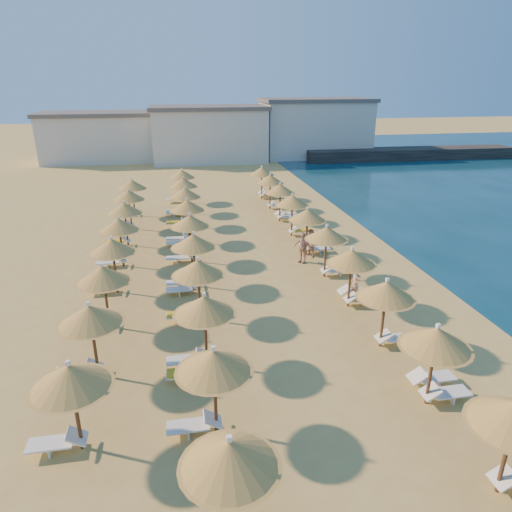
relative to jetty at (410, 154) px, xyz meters
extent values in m
plane|color=tan|center=(-29.23, -41.01, -0.75)|extent=(220.00, 220.00, 0.00)
cube|color=black|center=(0.00, 0.00, 0.00)|extent=(30.09, 4.78, 1.50)
cube|color=silver|center=(-42.75, 6.46, 2.25)|extent=(15.00, 8.00, 6.00)
cube|color=#59514C|center=(-42.75, 6.46, 5.50)|extent=(15.60, 8.48, 0.50)
cube|color=silver|center=(-28.14, 3.44, 2.65)|extent=(15.00, 8.00, 6.80)
cube|color=#59514C|center=(-28.14, 3.44, 6.30)|extent=(15.60, 8.48, 0.50)
cube|color=silver|center=(-12.67, 4.92, 3.05)|extent=(15.00, 8.00, 7.60)
cube|color=#59514C|center=(-12.67, 4.92, 7.10)|extent=(15.60, 8.48, 0.50)
cylinder|color=brown|center=(-25.22, -52.50, 0.51)|extent=(0.12, 0.12, 2.51)
cylinder|color=brown|center=(-25.22, -48.78, 0.51)|extent=(0.12, 0.12, 2.51)
cone|color=#9F6E2E|center=(-25.22, -48.78, 1.88)|extent=(2.27, 2.27, 0.74)
cone|color=#9F6E2E|center=(-25.22, -48.78, 1.57)|extent=(2.45, 2.45, 0.12)
cube|color=white|center=(-25.22, -48.78, 2.32)|extent=(0.12, 0.12, 0.14)
cylinder|color=brown|center=(-25.22, -45.06, 0.51)|extent=(0.12, 0.12, 2.51)
cone|color=#9F6E2E|center=(-25.22, -45.06, 1.88)|extent=(2.27, 2.27, 0.74)
cone|color=#9F6E2E|center=(-25.22, -45.06, 1.57)|extent=(2.45, 2.45, 0.12)
cube|color=white|center=(-25.22, -45.06, 2.32)|extent=(0.12, 0.12, 0.14)
cylinder|color=brown|center=(-25.22, -41.34, 0.51)|extent=(0.12, 0.12, 2.51)
cone|color=#9F6E2E|center=(-25.22, -41.34, 1.88)|extent=(2.27, 2.27, 0.74)
cone|color=#9F6E2E|center=(-25.22, -41.34, 1.57)|extent=(2.45, 2.45, 0.12)
cube|color=white|center=(-25.22, -41.34, 2.32)|extent=(0.12, 0.12, 0.14)
cylinder|color=brown|center=(-25.22, -37.62, 0.51)|extent=(0.12, 0.12, 2.51)
cone|color=#9F6E2E|center=(-25.22, -37.62, 1.88)|extent=(2.27, 2.27, 0.74)
cone|color=#9F6E2E|center=(-25.22, -37.62, 1.57)|extent=(2.45, 2.45, 0.12)
cube|color=white|center=(-25.22, -37.62, 2.32)|extent=(0.12, 0.12, 0.14)
cylinder|color=brown|center=(-25.22, -33.89, 0.51)|extent=(0.12, 0.12, 2.51)
cone|color=#9F6E2E|center=(-25.22, -33.89, 1.88)|extent=(2.27, 2.27, 0.74)
cone|color=#9F6E2E|center=(-25.22, -33.89, 1.57)|extent=(2.45, 2.45, 0.12)
cube|color=white|center=(-25.22, -33.89, 2.32)|extent=(0.12, 0.12, 0.14)
cylinder|color=brown|center=(-25.22, -30.17, 0.51)|extent=(0.12, 0.12, 2.51)
cone|color=#9F6E2E|center=(-25.22, -30.17, 1.88)|extent=(2.27, 2.27, 0.74)
cone|color=#9F6E2E|center=(-25.22, -30.17, 1.57)|extent=(2.45, 2.45, 0.12)
cube|color=white|center=(-25.22, -30.17, 2.32)|extent=(0.12, 0.12, 0.14)
cylinder|color=brown|center=(-25.22, -26.45, 0.51)|extent=(0.12, 0.12, 2.51)
cone|color=#9F6E2E|center=(-25.22, -26.45, 1.88)|extent=(2.27, 2.27, 0.74)
cone|color=#9F6E2E|center=(-25.22, -26.45, 1.57)|extent=(2.45, 2.45, 0.12)
cube|color=white|center=(-25.22, -26.45, 2.32)|extent=(0.12, 0.12, 0.14)
cylinder|color=brown|center=(-25.22, -22.73, 0.51)|extent=(0.12, 0.12, 2.51)
cone|color=#9F6E2E|center=(-25.22, -22.73, 1.88)|extent=(2.27, 2.27, 0.74)
cone|color=#9F6E2E|center=(-25.22, -22.73, 1.57)|extent=(2.45, 2.45, 0.12)
cube|color=white|center=(-25.22, -22.73, 2.32)|extent=(0.12, 0.12, 0.14)
cylinder|color=brown|center=(-25.22, -19.01, 0.51)|extent=(0.12, 0.12, 2.51)
cone|color=#9F6E2E|center=(-25.22, -19.01, 1.88)|extent=(2.27, 2.27, 0.74)
cone|color=#9F6E2E|center=(-25.22, -19.01, 1.57)|extent=(2.45, 2.45, 0.12)
cube|color=white|center=(-25.22, -19.01, 2.32)|extent=(0.12, 0.12, 0.14)
cylinder|color=brown|center=(-32.57, -52.50, 0.51)|extent=(0.12, 0.12, 2.51)
cone|color=#9F6E2E|center=(-32.57, -52.50, 1.88)|extent=(2.27, 2.27, 0.74)
cone|color=#9F6E2E|center=(-32.57, -52.50, 1.57)|extent=(2.45, 2.45, 0.12)
cube|color=white|center=(-32.57, -52.50, 2.32)|extent=(0.12, 0.12, 0.14)
cylinder|color=brown|center=(-32.57, -48.78, 0.51)|extent=(0.12, 0.12, 2.51)
cone|color=#9F6E2E|center=(-32.57, -48.78, 1.88)|extent=(2.27, 2.27, 0.74)
cone|color=#9F6E2E|center=(-32.57, -48.78, 1.57)|extent=(2.45, 2.45, 0.12)
cube|color=white|center=(-32.57, -48.78, 2.32)|extent=(0.12, 0.12, 0.14)
cylinder|color=brown|center=(-32.57, -45.06, 0.51)|extent=(0.12, 0.12, 2.51)
cone|color=#9F6E2E|center=(-32.57, -45.06, 1.88)|extent=(2.27, 2.27, 0.74)
cone|color=#9F6E2E|center=(-32.57, -45.06, 1.57)|extent=(2.45, 2.45, 0.12)
cube|color=white|center=(-32.57, -45.06, 2.32)|extent=(0.12, 0.12, 0.14)
cylinder|color=brown|center=(-32.57, -41.34, 0.51)|extent=(0.12, 0.12, 2.51)
cone|color=#9F6E2E|center=(-32.57, -41.34, 1.88)|extent=(2.27, 2.27, 0.74)
cone|color=#9F6E2E|center=(-32.57, -41.34, 1.57)|extent=(2.45, 2.45, 0.12)
cube|color=white|center=(-32.57, -41.34, 2.32)|extent=(0.12, 0.12, 0.14)
cylinder|color=brown|center=(-32.57, -37.62, 0.51)|extent=(0.12, 0.12, 2.51)
cone|color=#9F6E2E|center=(-32.57, -37.62, 1.88)|extent=(2.27, 2.27, 0.74)
cone|color=#9F6E2E|center=(-32.57, -37.62, 1.57)|extent=(2.45, 2.45, 0.12)
cube|color=white|center=(-32.57, -37.62, 2.32)|extent=(0.12, 0.12, 0.14)
cylinder|color=brown|center=(-32.57, -33.89, 0.51)|extent=(0.12, 0.12, 2.51)
cone|color=#9F6E2E|center=(-32.57, -33.89, 1.88)|extent=(2.27, 2.27, 0.74)
cone|color=#9F6E2E|center=(-32.57, -33.89, 1.57)|extent=(2.45, 2.45, 0.12)
cube|color=white|center=(-32.57, -33.89, 2.32)|extent=(0.12, 0.12, 0.14)
cylinder|color=brown|center=(-32.57, -30.17, 0.51)|extent=(0.12, 0.12, 2.51)
cone|color=#9F6E2E|center=(-32.57, -30.17, 1.88)|extent=(2.27, 2.27, 0.74)
cone|color=#9F6E2E|center=(-32.57, -30.17, 1.57)|extent=(2.45, 2.45, 0.12)
cube|color=white|center=(-32.57, -30.17, 2.32)|extent=(0.12, 0.12, 0.14)
cylinder|color=brown|center=(-32.57, -26.45, 0.51)|extent=(0.12, 0.12, 2.51)
cone|color=#9F6E2E|center=(-32.57, -26.45, 1.88)|extent=(2.27, 2.27, 0.74)
cone|color=#9F6E2E|center=(-32.57, -26.45, 1.57)|extent=(2.45, 2.45, 0.12)
cube|color=white|center=(-32.57, -26.45, 2.32)|extent=(0.12, 0.12, 0.14)
cylinder|color=brown|center=(-32.57, -22.73, 0.51)|extent=(0.12, 0.12, 2.51)
cone|color=#9F6E2E|center=(-32.57, -22.73, 1.88)|extent=(2.27, 2.27, 0.74)
cone|color=#9F6E2E|center=(-32.57, -22.73, 1.57)|extent=(2.45, 2.45, 0.12)
cube|color=white|center=(-32.57, -22.73, 2.32)|extent=(0.12, 0.12, 0.14)
cylinder|color=brown|center=(-32.57, -19.01, 0.51)|extent=(0.12, 0.12, 2.51)
cone|color=#9F6E2E|center=(-32.57, -19.01, 1.88)|extent=(2.27, 2.27, 0.74)
cone|color=#9F6E2E|center=(-32.57, -19.01, 1.57)|extent=(2.45, 2.45, 0.12)
cube|color=white|center=(-32.57, -19.01, 2.32)|extent=(0.12, 0.12, 0.14)
cylinder|color=brown|center=(-36.70, -48.78, 0.51)|extent=(0.12, 0.12, 2.51)
cone|color=#9F6E2E|center=(-36.70, -48.78, 1.88)|extent=(2.27, 2.27, 0.74)
cone|color=#9F6E2E|center=(-36.70, -48.78, 1.57)|extent=(2.45, 2.45, 0.12)
cube|color=white|center=(-36.70, -48.78, 2.32)|extent=(0.12, 0.12, 0.14)
cylinder|color=brown|center=(-36.70, -45.06, 0.51)|extent=(0.12, 0.12, 2.51)
cone|color=#9F6E2E|center=(-36.70, -45.06, 1.88)|extent=(2.27, 2.27, 0.74)
cone|color=#9F6E2E|center=(-36.70, -45.06, 1.57)|extent=(2.45, 2.45, 0.12)
cube|color=white|center=(-36.70, -45.06, 2.32)|extent=(0.12, 0.12, 0.14)
cylinder|color=brown|center=(-36.70, -41.34, 0.51)|extent=(0.12, 0.12, 2.51)
cone|color=#9F6E2E|center=(-36.70, -41.34, 1.88)|extent=(2.27, 2.27, 0.74)
cone|color=#9F6E2E|center=(-36.70, -41.34, 1.57)|extent=(2.45, 2.45, 0.12)
cube|color=white|center=(-36.70, -41.34, 2.32)|extent=(0.12, 0.12, 0.14)
cylinder|color=brown|center=(-36.70, -37.62, 0.51)|extent=(0.12, 0.12, 2.51)
cone|color=#9F6E2E|center=(-36.70, -37.62, 1.88)|extent=(2.27, 2.27, 0.74)
cone|color=#9F6E2E|center=(-36.70, -37.62, 1.57)|extent=(2.45, 2.45, 0.12)
cube|color=white|center=(-36.70, -37.62, 2.32)|extent=(0.12, 0.12, 0.14)
cylinder|color=brown|center=(-36.70, -33.89, 0.51)|extent=(0.12, 0.12, 2.51)
cone|color=#9F6E2E|center=(-36.70, -33.89, 1.88)|extent=(2.27, 2.27, 0.74)
cone|color=#9F6E2E|center=(-36.70, -33.89, 1.57)|extent=(2.45, 2.45, 0.12)
cube|color=white|center=(-36.70, -33.89, 2.32)|extent=(0.12, 0.12, 0.14)
cylinder|color=brown|center=(-36.70, -30.17, 0.51)|extent=(0.12, 0.12, 2.51)
cone|color=#9F6E2E|center=(-36.70, -30.17, 1.88)|extent=(2.27, 2.27, 0.74)
cone|color=#9F6E2E|center=(-36.70, -30.17, 1.57)|extent=(2.45, 2.45, 0.12)
cube|color=white|center=(-36.70, -30.17, 2.32)|extent=(0.12, 0.12, 0.14)
cylinder|color=brown|center=(-36.70, -26.45, 0.51)|extent=(0.12, 0.12, 2.51)
cone|color=#9F6E2E|center=(-36.70, -26.45, 1.88)|extent=(2.27, 2.27, 0.74)
cone|color=#9F6E2E|center=(-36.70, -26.45, 1.57)|extent=(2.45, 2.45, 0.12)
cube|color=white|center=(-36.70, -26.45, 2.32)|extent=(0.12, 0.12, 0.14)
cylinder|color=brown|center=(-36.70, -22.73, 0.51)|extent=(0.12, 0.12, 2.51)
cone|color=#9F6E2E|center=(-36.70, -22.73, 1.88)|extent=(2.27, 2.27, 0.74)
cone|color=#9F6E2E|center=(-36.70, -22.73, 1.57)|extent=(2.45, 2.45, 0.12)
cube|color=white|center=(-36.70, -22.73, 2.32)|extent=(0.12, 0.12, 0.14)
cube|color=silver|center=(-25.11, -52.50, -0.29)|extent=(0.58, 0.64, 0.40)
cube|color=silver|center=(-24.32, -48.78, -0.43)|extent=(1.35, 0.64, 0.06)
cube|color=silver|center=(-24.32, -48.78, -0.59)|extent=(0.06, 0.57, 0.32)
cube|color=silver|center=(-25.11, -48.78, -0.29)|extent=(0.58, 0.64, 0.40)
cube|color=silver|center=(-24.32, -47.88, -0.43)|extent=(1.35, 0.64, 0.06)
cube|color=silver|center=(-24.32, -47.88, -0.59)|extent=(0.06, 0.57, 0.32)
cube|color=silver|center=(-25.11, -47.88, -0.29)|extent=(0.58, 0.64, 0.40)
cube|color=silver|center=(-33.47, -48.78, -0.43)|extent=(1.35, 0.64, 0.06)
cube|color=silver|center=(-33.47, -48.78, -0.59)|extent=(0.06, 0.57, 0.32)
cube|color=silver|center=(-32.68, -48.78, -0.29)|extent=(0.58, 0.64, 0.40)
cube|color=silver|center=(-24.32, -45.06, -0.43)|extent=(1.35, 0.64, 0.06)
cube|color=silver|center=(-24.32, -45.06, -0.59)|extent=(0.06, 0.57, 0.32)
cube|color=silver|center=(-25.11, -45.06, -0.29)|extent=(0.58, 0.64, 0.40)
cube|color=silver|center=(-33.47, -45.06, -0.43)|extent=(1.35, 0.64, 0.06)
cube|color=silver|center=(-33.47, -45.06, -0.59)|extent=(0.06, 0.57, 0.32)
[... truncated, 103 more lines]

